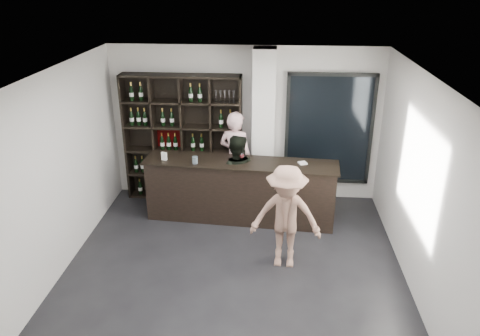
# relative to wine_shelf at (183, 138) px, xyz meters

# --- Properties ---
(floor) EXTENTS (5.00, 5.50, 0.01)m
(floor) POSITION_rel_wine_shelf_xyz_m (1.15, -2.57, -1.20)
(floor) COLOR black
(floor) RESTS_ON ground
(wine_shelf) EXTENTS (2.20, 0.35, 2.40)m
(wine_shelf) POSITION_rel_wine_shelf_xyz_m (0.00, 0.00, 0.00)
(wine_shelf) COLOR black
(wine_shelf) RESTS_ON floor
(structural_column) EXTENTS (0.40, 0.40, 2.90)m
(structural_column) POSITION_rel_wine_shelf_xyz_m (1.50, -0.10, 0.25)
(structural_column) COLOR silver
(structural_column) RESTS_ON floor
(glass_panel) EXTENTS (1.60, 0.08, 2.10)m
(glass_panel) POSITION_rel_wine_shelf_xyz_m (2.70, 0.12, 0.20)
(glass_panel) COLOR black
(glass_panel) RESTS_ON floor
(tasting_counter) EXTENTS (3.33, 0.69, 1.10)m
(tasting_counter) POSITION_rel_wine_shelf_xyz_m (1.14, -0.82, -0.65)
(tasting_counter) COLOR black
(tasting_counter) RESTS_ON floor
(taster_pink) EXTENTS (0.77, 0.65, 1.79)m
(taster_pink) POSITION_rel_wine_shelf_xyz_m (1.00, -0.17, -0.30)
(taster_pink) COLOR #FBC4C6
(taster_pink) RESTS_ON floor
(taster_black) EXTENTS (0.76, 0.60, 1.54)m
(taster_black) POSITION_rel_wine_shelf_xyz_m (1.05, -0.72, -0.43)
(taster_black) COLOR black
(taster_black) RESTS_ON floor
(customer) EXTENTS (1.07, 0.66, 1.60)m
(customer) POSITION_rel_wine_shelf_xyz_m (1.90, -2.17, -0.40)
(customer) COLOR #9A715E
(customer) RESTS_ON floor
(wine_glass) EXTENTS (0.09, 0.09, 0.20)m
(wine_glass) POSITION_rel_wine_shelf_xyz_m (1.17, -0.85, -0.01)
(wine_glass) COLOR white
(wine_glass) RESTS_ON tasting_counter
(spit_cup) EXTENTS (0.12, 0.12, 0.13)m
(spit_cup) POSITION_rel_wine_shelf_xyz_m (0.38, -0.95, -0.04)
(spit_cup) COLOR #9BB5C1
(spit_cup) RESTS_ON tasting_counter
(napkin_stack) EXTENTS (0.17, 0.17, 0.02)m
(napkin_stack) POSITION_rel_wine_shelf_xyz_m (2.19, -0.82, -0.09)
(napkin_stack) COLOR white
(napkin_stack) RESTS_ON tasting_counter
(card_stand) EXTENTS (0.10, 0.07, 0.14)m
(card_stand) POSITION_rel_wine_shelf_xyz_m (-0.18, -0.83, -0.03)
(card_stand) COLOR white
(card_stand) RESTS_ON tasting_counter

